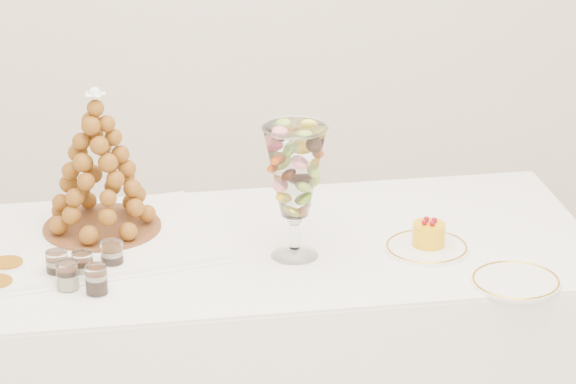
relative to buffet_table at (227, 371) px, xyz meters
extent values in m
cube|color=white|center=(0.00, 0.00, 0.00)|extent=(2.00, 0.86, 0.74)
cube|color=white|center=(0.00, 0.00, 0.37)|extent=(1.99, 0.85, 0.01)
cube|color=white|center=(-0.34, 0.07, 0.39)|extent=(0.70, 0.58, 0.02)
cylinder|color=white|center=(0.18, -0.07, 0.39)|extent=(0.13, 0.13, 0.02)
cylinder|color=white|center=(0.18, -0.07, 0.44)|extent=(0.03, 0.03, 0.09)
sphere|color=white|center=(0.18, -0.07, 0.48)|extent=(0.04, 0.04, 0.04)
cylinder|color=white|center=(0.53, -0.08, 0.38)|extent=(0.22, 0.22, 0.01)
cylinder|color=white|center=(0.70, -0.31, 0.38)|extent=(0.22, 0.22, 0.01)
cylinder|color=white|center=(-0.43, -0.13, 0.41)|extent=(0.06, 0.06, 0.07)
cylinder|color=white|center=(-0.37, -0.14, 0.41)|extent=(0.07, 0.07, 0.07)
cylinder|color=white|center=(-0.29, -0.10, 0.41)|extent=(0.07, 0.07, 0.08)
cylinder|color=white|center=(-0.40, -0.19, 0.41)|extent=(0.07, 0.07, 0.07)
cylinder|color=white|center=(-0.33, -0.23, 0.41)|extent=(0.06, 0.06, 0.07)
cylinder|color=white|center=(-0.56, -0.08, 0.39)|extent=(0.09, 0.09, 0.03)
cylinder|color=brown|center=(-0.32, 0.12, 0.40)|extent=(0.32, 0.32, 0.01)
cone|color=brown|center=(-0.32, 0.12, 0.59)|extent=(0.30, 0.30, 0.38)
sphere|color=white|center=(-0.32, 0.12, 0.77)|extent=(0.04, 0.04, 0.04)
cylinder|color=#F3AF0B|center=(0.53, -0.07, 0.42)|extent=(0.09, 0.09, 0.06)
sphere|color=maroon|center=(0.55, -0.07, 0.45)|extent=(0.02, 0.02, 0.02)
sphere|color=maroon|center=(0.53, -0.06, 0.45)|extent=(0.02, 0.02, 0.02)
sphere|color=maroon|center=(0.52, -0.08, 0.45)|extent=(0.02, 0.02, 0.02)
sphere|color=maroon|center=(0.54, -0.09, 0.45)|extent=(0.02, 0.02, 0.02)
camera|label=1|loc=(-0.25, -3.26, 1.89)|focal=85.00mm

